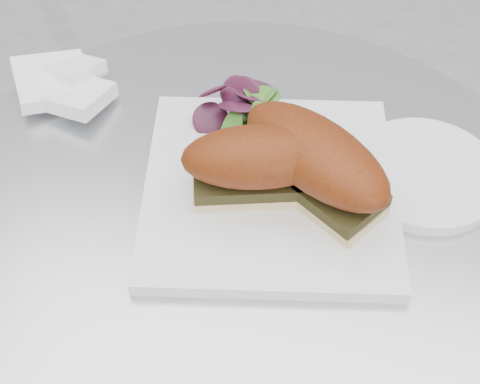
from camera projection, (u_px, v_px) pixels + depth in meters
The scene contains 7 objects.
table at pixel (240, 341), 0.86m from camera, with size 0.70×0.70×0.73m.
plate at pixel (270, 188), 0.70m from camera, with size 0.26×0.26×0.02m, color white.
sandwich_left at pixel (258, 163), 0.66m from camera, with size 0.16×0.10×0.08m.
sandwich_right at pixel (315, 161), 0.66m from camera, with size 0.19×0.17×0.08m.
salad at pixel (257, 111), 0.73m from camera, with size 0.11×0.11×0.05m, color #43822A, non-canonical shape.
napkin at pixel (67, 93), 0.80m from camera, with size 0.11×0.11×0.02m, color white, non-canonical shape.
saucer at pixel (425, 173), 0.72m from camera, with size 0.16×0.16×0.01m, color white.
Camera 1 is at (0.08, -0.40, 1.27)m, focal length 50.00 mm.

